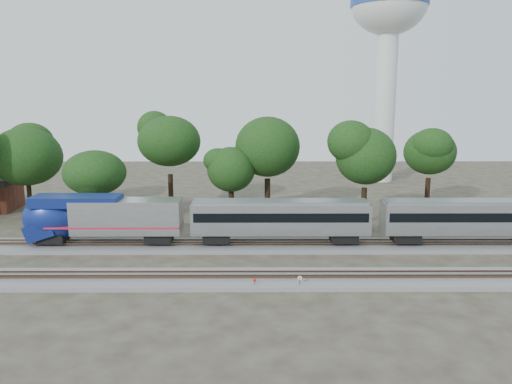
% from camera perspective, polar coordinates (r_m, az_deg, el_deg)
% --- Properties ---
extents(ground, '(160.00, 160.00, 0.00)m').
position_cam_1_polar(ground, '(47.94, -4.28, -8.46)').
color(ground, '#383328').
rests_on(ground, ground).
extents(track_far, '(160.00, 5.00, 0.73)m').
position_cam_1_polar(track_far, '(53.57, -3.84, -6.15)').
color(track_far, slate).
rests_on(track_far, ground).
extents(track_near, '(160.00, 5.00, 0.73)m').
position_cam_1_polar(track_near, '(44.12, -4.65, -9.91)').
color(track_near, slate).
rests_on(track_near, ground).
extents(switch_stand_red, '(0.27, 0.13, 0.90)m').
position_cam_1_polar(switch_stand_red, '(42.20, -0.15, -10.32)').
color(switch_stand_red, '#512D19').
rests_on(switch_stand_red, ground).
extents(switch_stand_white, '(0.36, 0.07, 1.15)m').
position_cam_1_polar(switch_stand_white, '(42.33, 5.02, -10.06)').
color(switch_stand_white, '#512D19').
rests_on(switch_stand_white, ground).
extents(switch_lever, '(0.56, 0.42, 0.30)m').
position_cam_1_polar(switch_lever, '(43.10, 5.54, -10.51)').
color(switch_lever, '#512D19').
rests_on(switch_lever, ground).
extents(water_tower, '(13.97, 13.97, 38.67)m').
position_cam_1_polar(water_tower, '(98.88, 14.89, 17.86)').
color(water_tower, silver).
rests_on(water_tower, ground).
extents(tree_1, '(8.06, 8.06, 11.37)m').
position_cam_1_polar(tree_1, '(74.29, -24.78, 3.68)').
color(tree_1, black).
rests_on(tree_1, ground).
extents(tree_2, '(6.89, 6.89, 9.72)m').
position_cam_1_polar(tree_2, '(63.64, -17.96, 2.08)').
color(tree_2, black).
rests_on(tree_2, ground).
extents(tree_3, '(10.08, 10.08, 14.22)m').
position_cam_1_polar(tree_3, '(69.38, -9.89, 5.74)').
color(tree_3, black).
rests_on(tree_3, ground).
extents(tree_4, '(6.68, 6.68, 9.42)m').
position_cam_1_polar(tree_4, '(65.01, -2.87, 2.57)').
color(tree_4, black).
rests_on(tree_4, ground).
extents(tree_5, '(9.48, 9.48, 13.37)m').
position_cam_1_polar(tree_5, '(66.52, 1.34, 5.17)').
color(tree_5, black).
rests_on(tree_5, ground).
extents(tree_6, '(8.79, 8.79, 12.39)m').
position_cam_1_polar(tree_6, '(63.19, 12.42, 4.01)').
color(tree_6, black).
rests_on(tree_6, ground).
extents(tree_7, '(8.27, 8.27, 11.66)m').
position_cam_1_polar(tree_7, '(75.39, 19.26, 4.31)').
color(tree_7, black).
rests_on(tree_7, ground).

